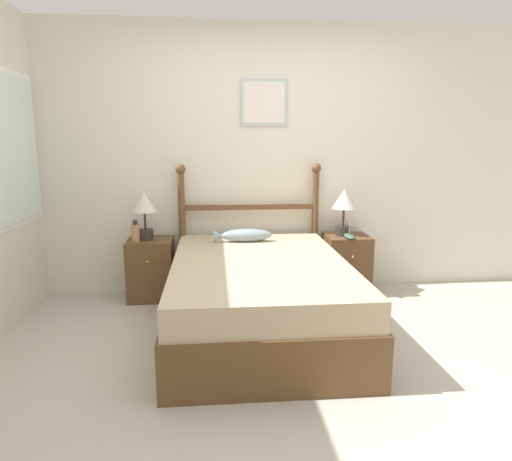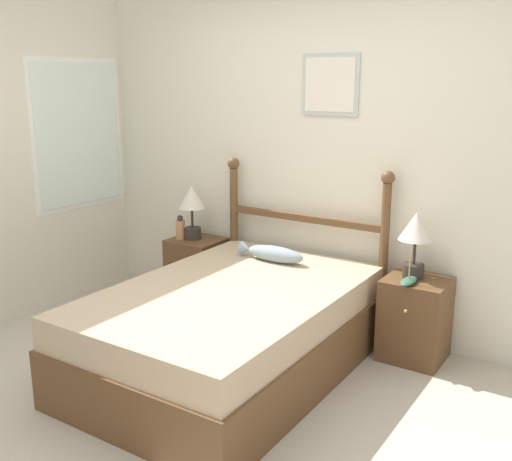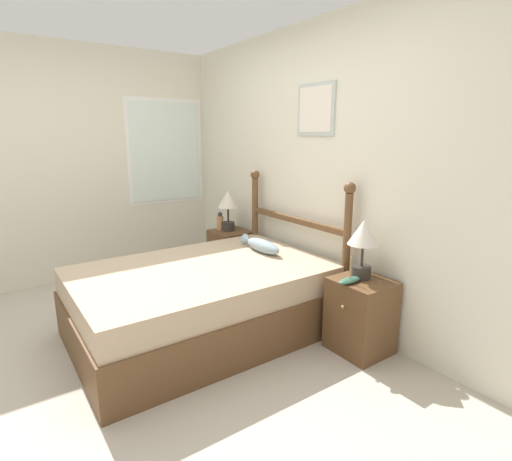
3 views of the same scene
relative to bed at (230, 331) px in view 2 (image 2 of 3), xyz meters
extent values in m
plane|color=#B7AD9E|center=(0.15, -0.64, -0.28)|extent=(16.00, 16.00, 0.00)
cube|color=beige|center=(0.15, 1.09, 0.99)|extent=(6.40, 0.06, 2.55)
cube|color=#ADB7B2|center=(0.15, 1.05, 1.53)|extent=(0.44, 0.02, 0.43)
cube|color=silver|center=(0.15, 1.04, 1.53)|extent=(0.38, 0.01, 0.37)
cube|color=white|center=(-1.95, 0.55, 1.12)|extent=(0.01, 0.96, 1.25)
cube|color=silver|center=(-1.94, 0.55, 1.12)|extent=(0.01, 0.88, 1.17)
cube|color=brown|center=(0.00, 0.00, -0.10)|extent=(1.35, 2.01, 0.37)
cube|color=tan|center=(0.00, 0.00, 0.19)|extent=(1.31, 1.97, 0.20)
cylinder|color=brown|center=(-0.64, 0.97, 0.30)|extent=(0.06, 0.06, 1.16)
sphere|color=brown|center=(-0.64, 0.97, 0.92)|extent=(0.09, 0.09, 0.09)
cylinder|color=brown|center=(0.64, 0.97, 0.30)|extent=(0.06, 0.06, 1.16)
sphere|color=brown|center=(0.64, 0.97, 0.92)|extent=(0.09, 0.09, 0.09)
cube|color=brown|center=(0.00, 0.97, 0.56)|extent=(1.29, 0.04, 0.05)
cube|color=brown|center=(-0.94, 0.84, 0.00)|extent=(0.41, 0.38, 0.57)
sphere|color=tan|center=(-0.94, 0.64, 0.13)|extent=(0.02, 0.02, 0.02)
cube|color=brown|center=(0.94, 0.84, 0.00)|extent=(0.41, 0.38, 0.57)
sphere|color=tan|center=(0.94, 0.64, 0.13)|extent=(0.02, 0.02, 0.02)
cylinder|color=#2D2823|center=(-0.97, 0.84, 0.33)|extent=(0.14, 0.14, 0.09)
cylinder|color=#2D2823|center=(-0.97, 0.84, 0.46)|extent=(0.02, 0.02, 0.17)
cone|color=beige|center=(-0.97, 0.84, 0.64)|extent=(0.23, 0.23, 0.19)
cylinder|color=#2D2823|center=(0.90, 0.86, 0.33)|extent=(0.14, 0.14, 0.09)
cylinder|color=#2D2823|center=(0.90, 0.86, 0.46)|extent=(0.02, 0.02, 0.17)
cone|color=beige|center=(0.90, 0.86, 0.64)|extent=(0.23, 0.23, 0.19)
cylinder|color=tan|center=(-1.05, 0.78, 0.36)|extent=(0.08, 0.08, 0.15)
sphere|color=#333338|center=(-1.05, 0.78, 0.46)|extent=(0.05, 0.05, 0.05)
ellipsoid|color=#386651|center=(0.92, 0.72, 0.30)|extent=(0.08, 0.21, 0.04)
cylinder|color=#997F56|center=(0.92, 0.72, 0.40)|extent=(0.01, 0.01, 0.16)
ellipsoid|color=#8499A3|center=(-0.05, 0.64, 0.35)|extent=(0.45, 0.13, 0.12)
cone|color=#8499A3|center=(-0.31, 0.64, 0.35)|extent=(0.07, 0.10, 0.10)
camera|label=1|loc=(-0.34, -3.35, 1.20)|focal=32.00mm
camera|label=2|loc=(2.09, -2.90, 1.58)|focal=42.00mm
camera|label=3|loc=(2.75, -1.39, 1.33)|focal=28.00mm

